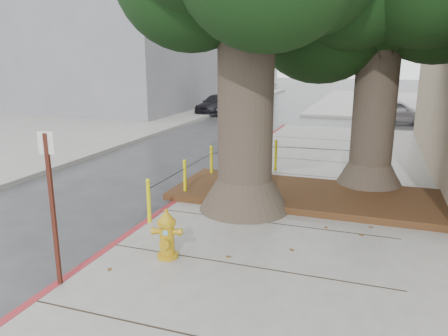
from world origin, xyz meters
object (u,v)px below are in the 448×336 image
object	(u,v)px
fire_hydrant	(167,234)
car_dark	(217,104)
car_silver	(395,111)
signpost	(52,201)

from	to	relation	value
fire_hydrant	car_dark	xyz separation A→B (m)	(-6.44, 19.93, 0.01)
car_silver	car_dark	xyz separation A→B (m)	(-10.53, 1.02, -0.08)
fire_hydrant	signpost	size ratio (longest dim) A/B	0.37
signpost	car_silver	world-z (taller)	signpost
signpost	car_dark	xyz separation A→B (m)	(-5.30, 21.28, -0.89)
fire_hydrant	car_dark	bearing A→B (deg)	93.20
car_silver	car_dark	world-z (taller)	car_silver
signpost	car_dark	bearing A→B (deg)	90.59
fire_hydrant	car_silver	world-z (taller)	car_silver
fire_hydrant	car_dark	world-z (taller)	car_dark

